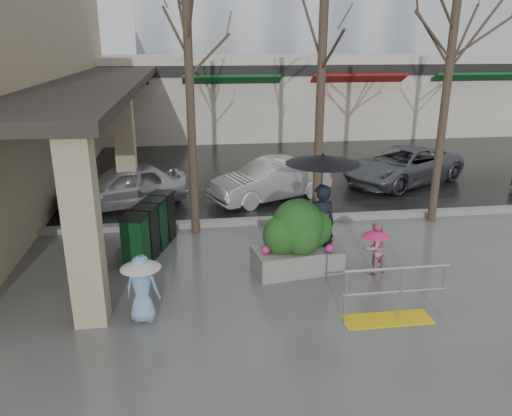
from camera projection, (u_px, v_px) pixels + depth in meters
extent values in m
plane|color=#51514F|center=(301.00, 293.00, 9.88)|extent=(120.00, 120.00, 0.00)
cube|color=black|center=(222.00, 122.00, 30.53)|extent=(120.00, 36.00, 0.01)
cube|color=gray|center=(269.00, 221.00, 13.61)|extent=(120.00, 0.30, 0.15)
cube|color=#2D2823|center=(98.00, 78.00, 15.61)|extent=(2.80, 18.00, 0.25)
cube|color=tan|center=(83.00, 229.00, 8.35)|extent=(0.55, 0.55, 3.50)
cube|color=tan|center=(126.00, 149.00, 14.45)|extent=(0.55, 0.55, 3.50)
cube|color=beige|center=(264.00, 95.00, 26.40)|extent=(34.00, 6.00, 4.00)
cube|color=maroon|center=(98.00, 85.00, 22.37)|extent=(4.50, 1.68, 0.87)
cube|color=#0F4C1E|center=(231.00, 83.00, 23.14)|extent=(4.50, 1.68, 0.87)
cube|color=maroon|center=(356.00, 82.00, 23.92)|extent=(4.50, 1.68, 0.87)
cube|color=#0F4C1E|center=(472.00, 81.00, 24.69)|extent=(4.50, 1.68, 0.87)
cube|color=black|center=(274.00, 71.00, 23.23)|extent=(34.00, 0.35, 0.50)
cube|color=yellow|center=(387.00, 319.00, 8.92)|extent=(1.60, 0.50, 0.02)
cylinder|color=silver|center=(345.00, 298.00, 8.66)|extent=(0.05, 0.05, 1.00)
cylinder|color=silver|center=(400.00, 294.00, 8.79)|extent=(0.05, 0.05, 1.00)
cylinder|color=silver|center=(443.00, 291.00, 8.89)|extent=(0.05, 0.05, 1.00)
cylinder|color=silver|center=(397.00, 269.00, 8.61)|extent=(1.90, 0.06, 0.06)
cylinder|color=silver|center=(395.00, 292.00, 8.76)|extent=(1.90, 0.04, 0.04)
cylinder|color=#382B21|center=(190.00, 100.00, 11.91)|extent=(0.22, 0.22, 6.80)
cylinder|color=#382B21|center=(321.00, 93.00, 12.29)|extent=(0.22, 0.22, 7.00)
cylinder|color=#382B21|center=(445.00, 102.00, 12.80)|extent=(0.22, 0.22, 6.50)
imported|color=black|center=(320.00, 226.00, 10.78)|extent=(0.71, 0.49, 1.88)
cylinder|color=black|center=(322.00, 183.00, 10.47)|extent=(0.02, 0.02, 1.19)
cone|color=black|center=(323.00, 159.00, 10.31)|extent=(1.58, 1.58, 0.18)
sphere|color=black|center=(323.00, 154.00, 10.27)|extent=(0.05, 0.05, 0.05)
imported|color=#CC7C8F|center=(375.00, 248.00, 10.58)|extent=(0.67, 0.60, 1.12)
cylinder|color=black|center=(376.00, 239.00, 10.51)|extent=(0.02, 0.02, 0.49)
cone|color=#ED256C|center=(376.00, 232.00, 10.46)|extent=(0.60, 0.60, 0.18)
sphere|color=black|center=(376.00, 227.00, 10.43)|extent=(0.05, 0.05, 0.05)
imported|color=#729ACC|center=(142.00, 289.00, 8.73)|extent=(0.68, 0.53, 1.24)
cylinder|color=black|center=(141.00, 274.00, 8.63)|extent=(0.02, 0.02, 0.58)
cone|color=beige|center=(140.00, 263.00, 8.57)|extent=(0.71, 0.71, 0.18)
sphere|color=black|center=(140.00, 257.00, 8.53)|extent=(0.05, 0.05, 0.05)
cube|color=gray|center=(297.00, 259.00, 10.77)|extent=(1.97, 1.20, 0.51)
ellipsoid|color=#154014|center=(298.00, 226.00, 10.53)|extent=(1.13, 1.02, 1.19)
sphere|color=#154014|center=(282.00, 235.00, 10.43)|extent=(0.81, 0.81, 0.81)
sphere|color=#154014|center=(312.00, 228.00, 10.76)|extent=(0.86, 0.86, 0.86)
cube|color=#0D3D19|center=(136.00, 244.00, 10.77)|extent=(0.59, 0.59, 1.14)
cube|color=black|center=(134.00, 217.00, 10.57)|extent=(0.63, 0.63, 0.08)
cube|color=black|center=(146.00, 234.00, 11.30)|extent=(0.59, 0.59, 1.14)
cube|color=black|center=(144.00, 208.00, 11.10)|extent=(0.63, 0.63, 0.08)
cube|color=#0C351E|center=(155.00, 226.00, 11.83)|extent=(0.59, 0.59, 1.14)
cube|color=black|center=(153.00, 201.00, 11.63)|extent=(0.63, 0.63, 0.08)
cube|color=black|center=(163.00, 218.00, 12.36)|extent=(0.59, 0.59, 1.14)
cube|color=black|center=(162.00, 194.00, 12.17)|extent=(0.63, 0.63, 0.08)
imported|color=silver|center=(124.00, 186.00, 14.79)|extent=(3.98, 2.58, 1.26)
imported|color=silver|center=(271.00, 180.00, 15.47)|extent=(4.04, 2.75, 1.26)
imported|color=#5C5F64|center=(403.00, 165.00, 17.28)|extent=(4.99, 3.93, 1.26)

